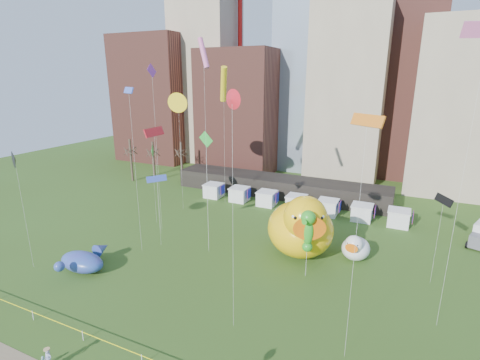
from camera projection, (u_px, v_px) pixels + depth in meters
The scene contains 24 objects.
skyline at pixel (342, 71), 72.94m from camera, with size 101.00×23.00×68.00m.
pavilion at pixel (279, 186), 64.43m from camera, with size 38.00×6.00×3.20m, color black.
vendor_tents at pixel (296, 203), 57.30m from camera, with size 33.24×2.80×2.40m.
bare_trees at pixel (155, 161), 73.17m from camera, with size 8.44×6.44×8.50m.
caution_tape at pixel (142, 357), 26.53m from camera, with size 50.00×0.06×0.90m.
big_duck at pixel (301, 226), 41.96m from camera, with size 10.79×11.69×8.14m.
small_duck at pixel (355, 248), 41.58m from camera, with size 3.54×4.50×3.34m.
seahorse_green at pixel (308, 228), 36.94m from camera, with size 1.65×2.01×7.50m.
seahorse_purple at pixel (301, 224), 43.17m from camera, with size 1.51×1.77×5.05m.
whale_inflatable at pixel (83, 261), 39.49m from camera, with size 5.49×7.07×2.43m.
woman at pixel (48, 359), 26.07m from camera, with size 0.61×0.40×1.67m, color silver.
kite_0 at pixel (154, 132), 45.15m from camera, with size 0.51×3.51×14.36m.
kite_1 at pixel (204, 54), 37.66m from camera, with size 1.91×1.47×24.49m.
kite_2 at pixel (444, 200), 34.84m from camera, with size 1.54×2.36×9.43m.
kite_3 at pixel (152, 151), 49.66m from camera, with size 1.02×1.42×11.43m.
kite_4 at pixel (224, 84), 55.16m from camera, with size 2.51×3.16×22.05m.
kite_5 at pixel (129, 93), 38.84m from camera, with size 2.12×1.34×19.43m.
kite_6 at pixel (367, 123), 22.62m from camera, with size 2.23×1.75×18.28m.
kite_7 at pixel (152, 80), 44.82m from camera, with size 0.07×1.75×22.08m.
kite_8 at pixel (232, 101), 25.63m from camera, with size 1.28×0.99×19.70m.
kite_10 at pixel (15, 160), 36.89m from camera, with size 1.65×0.99×13.21m.
kite_11 at pixel (206, 143), 41.04m from camera, with size 1.88×0.17×14.60m.
kite_12 at pixel (178, 103), 53.41m from camera, with size 2.93×1.12×18.23m.
kite_13 at pixel (157, 179), 43.29m from camera, with size 1.70×2.20×9.09m.
Camera 1 is at (15.85, -16.71, 20.58)m, focal length 27.00 mm.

